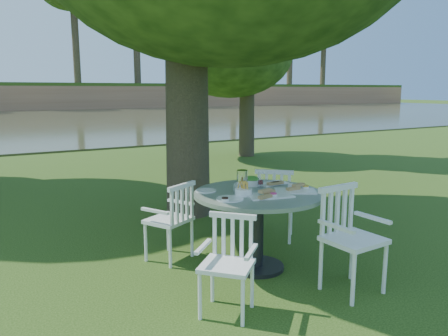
% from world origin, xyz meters
% --- Properties ---
extents(ground, '(140.00, 140.00, 0.00)m').
position_xyz_m(ground, '(0.00, 0.00, 0.00)').
color(ground, '#1A360B').
rests_on(ground, ground).
extents(table, '(1.33, 1.33, 0.83)m').
position_xyz_m(table, '(-0.33, -1.09, 0.66)').
color(table, black).
rests_on(table, ground).
extents(chair_ne, '(0.63, 0.63, 0.91)m').
position_xyz_m(chair_ne, '(0.33, -0.47, 0.54)').
color(chair_ne, white).
rests_on(chair_ne, ground).
extents(chair_nw, '(0.58, 0.57, 0.87)m').
position_xyz_m(chair_nw, '(-1.00, -0.46, 0.51)').
color(chair_nw, white).
rests_on(chair_nw, ground).
extents(chair_sw, '(0.57, 0.57, 0.82)m').
position_xyz_m(chair_sw, '(-1.03, -1.69, 0.48)').
color(chair_sw, white).
rests_on(chair_sw, ground).
extents(chair_se, '(0.52, 0.49, 0.98)m').
position_xyz_m(chair_se, '(0.13, -1.87, 0.57)').
color(chair_se, white).
rests_on(chair_se, ground).
extents(tableware, '(1.14, 0.80, 0.22)m').
position_xyz_m(tableware, '(-0.35, -1.05, 0.87)').
color(tableware, white).
rests_on(tableware, table).
extents(river, '(100.00, 28.00, 0.12)m').
position_xyz_m(river, '(0.00, 23.00, 0.00)').
color(river, '#363821').
rests_on(river, ground).
extents(far_bank, '(100.00, 18.00, 15.20)m').
position_xyz_m(far_bank, '(0.28, 41.12, 7.25)').
color(far_bank, '#916044').
rests_on(far_bank, ground).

